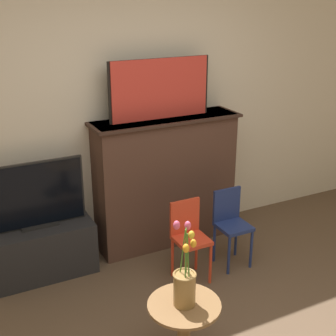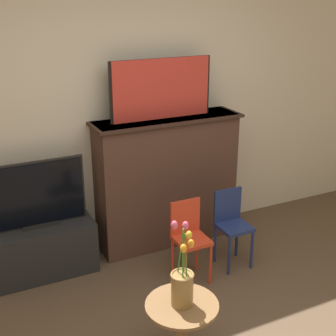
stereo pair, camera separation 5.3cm
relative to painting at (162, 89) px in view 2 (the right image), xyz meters
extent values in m
cube|color=beige|center=(-0.32, 0.20, -0.11)|extent=(8.00, 0.06, 2.70)
cube|color=#4C3328|center=(0.05, -0.01, -0.86)|extent=(1.29, 0.35, 1.20)
cube|color=#35231C|center=(0.05, -0.02, -0.27)|extent=(1.35, 0.39, 0.02)
cube|color=black|center=(0.00, 0.01, 0.00)|extent=(0.93, 0.02, 0.51)
cube|color=red|center=(0.00, -0.01, 0.00)|extent=(0.89, 0.02, 0.51)
cube|color=#232326|center=(-1.12, -0.06, -1.24)|extent=(0.84, 0.41, 0.44)
cube|color=black|center=(-1.12, -0.06, -1.01)|extent=(0.29, 0.12, 0.02)
cube|color=black|center=(-1.12, -0.05, -0.74)|extent=(0.77, 0.02, 0.55)
cube|color=black|center=(-1.12, -0.06, -0.74)|extent=(0.74, 0.02, 0.52)
cylinder|color=red|center=(-0.18, -0.81, -1.28)|extent=(0.02, 0.02, 0.35)
cylinder|color=red|center=(0.05, -0.81, -1.28)|extent=(0.02, 0.02, 0.35)
cylinder|color=red|center=(-0.18, -0.59, -1.28)|extent=(0.02, 0.02, 0.35)
cylinder|color=red|center=(0.05, -0.59, -1.28)|extent=(0.02, 0.02, 0.35)
cube|color=red|center=(-0.07, -0.70, -1.09)|extent=(0.26, 0.26, 0.03)
cube|color=red|center=(-0.07, -0.58, -0.93)|extent=(0.26, 0.02, 0.29)
cylinder|color=navy|center=(0.25, -0.77, -1.28)|extent=(0.02, 0.02, 0.35)
cylinder|color=navy|center=(0.48, -0.77, -1.28)|extent=(0.02, 0.02, 0.35)
cylinder|color=navy|center=(0.25, -0.54, -1.28)|extent=(0.02, 0.02, 0.35)
cylinder|color=navy|center=(0.48, -0.54, -1.28)|extent=(0.02, 0.02, 0.35)
cube|color=navy|center=(0.36, -0.66, -1.09)|extent=(0.26, 0.26, 0.03)
cube|color=navy|center=(0.36, -0.54, -0.93)|extent=(0.26, 0.02, 0.29)
cylinder|color=brown|center=(-0.56, -1.48, -1.25)|extent=(0.08, 0.08, 0.42)
cylinder|color=brown|center=(-0.56, -1.48, -1.02)|extent=(0.46, 0.46, 0.02)
cylinder|color=olive|center=(-0.56, -1.48, -0.91)|extent=(0.14, 0.14, 0.21)
torus|color=olive|center=(-0.56, -1.48, -0.81)|extent=(0.15, 0.15, 0.02)
cylinder|color=#477A2D|center=(-0.55, -1.50, -0.70)|extent=(0.02, 0.02, 0.35)
ellipsoid|color=gold|center=(-0.54, -1.52, -0.53)|extent=(0.04, 0.04, 0.05)
cylinder|color=#477A2D|center=(-0.57, -1.45, -0.69)|extent=(0.02, 0.06, 0.38)
ellipsoid|color=#E0517A|center=(-0.58, -1.41, -0.50)|extent=(0.04, 0.04, 0.06)
cylinder|color=#477A2D|center=(-0.54, -1.48, -0.74)|extent=(0.04, 0.01, 0.27)
ellipsoid|color=orange|center=(-0.50, -1.47, -0.61)|extent=(0.04, 0.04, 0.05)
cylinder|color=#477A2D|center=(-0.54, -1.46, -0.69)|extent=(0.03, 0.02, 0.38)
ellipsoid|color=#E0517A|center=(-0.53, -1.45, -0.50)|extent=(0.04, 0.04, 0.05)
cylinder|color=#477A2D|center=(-0.57, -1.50, -0.74)|extent=(0.01, 0.02, 0.28)
ellipsoid|color=orange|center=(-0.58, -1.52, -0.60)|extent=(0.04, 0.04, 0.06)
camera|label=1|loc=(-1.72, -3.56, 0.77)|focal=50.00mm
camera|label=2|loc=(-1.67, -3.58, 0.77)|focal=50.00mm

